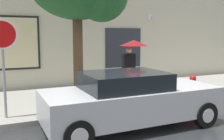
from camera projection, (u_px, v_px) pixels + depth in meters
ground_plane at (127, 127)px, 6.56m from camera, size 60.00×60.00×0.00m
sidewalk at (87, 98)px, 9.25m from camera, size 20.00×4.00×0.15m
building_facade at (67, 6)px, 11.06m from camera, size 20.00×0.67×7.00m
parked_car at (130, 100)px, 6.51m from camera, size 4.37×1.83×1.39m
fire_hydrant at (193, 86)px, 9.28m from camera, size 0.30×0.44×0.73m
pedestrian_with_umbrella at (132, 50)px, 9.96m from camera, size 1.09×1.09×1.95m
stop_sign at (3, 49)px, 6.57m from camera, size 0.76×0.10×2.53m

